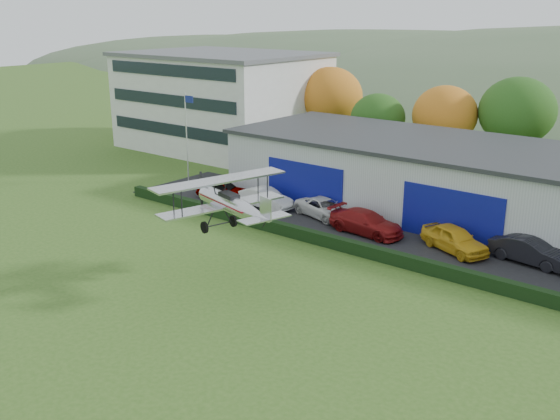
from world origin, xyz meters
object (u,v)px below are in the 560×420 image
Objects in this scene: car_2 at (324,208)px; office_block at (222,100)px; car_0 at (223,189)px; flagpole at (187,129)px; car_3 at (366,222)px; car_4 at (455,239)px; car_5 at (530,251)px; hangar at (487,185)px; biplane at (230,202)px; car_1 at (266,198)px.

office_block is at bearing 74.85° from car_2.
flagpole is at bearing 54.12° from car_0.
car_4 is at bearing -80.48° from car_3.
office_block is 4.26× the size of car_5.
hangar is 20.98m from biplane.
office_block reaches higher than hangar.
flagpole is 22.50m from biplane.
hangar is 9.28× the size of car_0.
car_2 is at bearing 98.66° from car_5.
office_block is 40.98m from car_5.
car_1 is (4.42, 0.18, 0.01)m from car_0.
car_4 reaches higher than car_5.
biplane is (11.71, -11.61, 3.88)m from car_0.
office_block is 37.24m from car_4.
car_1 is at bearing -10.16° from flagpole.
car_0 is at bearing 150.44° from biplane.
office_block is 27.79m from car_2.
car_5 is at bearing 61.68° from biplane.
car_1 is 9.16m from car_3.
biplane is at bearing -152.04° from car_0.
car_2 is 14.84m from car_5.
office_block is 4.49× the size of car_1.
car_5 is at bearing -50.52° from hangar.
car_1 is at bearing -38.56° from office_block.
flagpole reaches higher than car_3.
car_4 is 1.00× the size of car_5.
flagpole is 1.74× the size of car_1.
flagpole is 20.23m from car_3.
biplane is at bearing -145.19° from car_1.
office_block is at bearing 77.56° from car_5.
car_5 is at bearing -53.84° from car_4.
car_3 is (4.27, -1.14, 0.10)m from car_2.
hangar reaches higher than car_5.
flagpole reaches higher than car_5.
car_3 is at bearing -6.23° from flagpole.
car_5 is (24.15, 1.48, 0.05)m from car_0.
car_5 is at bearing -72.81° from car_2.
car_4 is at bearing -85.72° from car_1.
car_1 is 14.39m from biplane.
office_block is at bearing 90.41° from car_4.
hangar reaches higher than car_3.
car_2 is (9.31, 1.06, -0.05)m from car_0.
hangar is 8.41× the size of car_4.
flagpole is 7.62m from car_0.
car_1 is (18.69, -14.89, -4.41)m from office_block.
car_3 is (13.58, -0.08, 0.04)m from car_0.
office_block is at bearing 121.97° from flagpole.
hangar is at bearing -84.02° from car_0.
biplane reaches higher than car_2.
flagpole is 1.83× the size of car_0.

